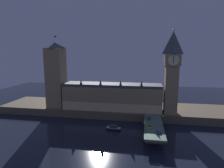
# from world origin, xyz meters

# --- Properties ---
(ground_plane) EXTENTS (400.00, 400.00, 0.00)m
(ground_plane) POSITION_xyz_m (0.00, 0.00, 0.00)
(ground_plane) COLOR black
(embankment) EXTENTS (220.00, 42.00, 6.64)m
(embankment) POSITION_xyz_m (0.00, 39.00, 3.32)
(embankment) COLOR brown
(embankment) RESTS_ON ground_plane
(parliament_hall) EXTENTS (85.00, 20.27, 26.87)m
(parliament_hall) POSITION_xyz_m (-4.88, 30.47, 17.79)
(parliament_hall) COLOR #9E845B
(parliament_hall) RESTS_ON embankment
(clock_tower) EXTENTS (12.30, 12.41, 67.22)m
(clock_tower) POSITION_xyz_m (44.27, 26.50, 42.22)
(clock_tower) COLOR #9E845B
(clock_tower) RESTS_ON embankment
(victoria_tower) EXTENTS (15.04, 15.04, 64.17)m
(victoria_tower) POSITION_xyz_m (-56.41, 28.87, 35.82)
(victoria_tower) COLOR #9E845B
(victoria_tower) RESTS_ON embankment
(bridge) EXTENTS (12.67, 46.00, 7.15)m
(bridge) POSITION_xyz_m (29.79, -5.00, 4.95)
(bridge) COLOR #476656
(bridge) RESTS_ON ground_plane
(car_northbound_lead) EXTENTS (1.99, 4.01, 1.50)m
(car_northbound_lead) POSITION_xyz_m (27.00, 6.09, 7.85)
(car_northbound_lead) COLOR #235633
(car_northbound_lead) RESTS_ON bridge
(car_northbound_trail) EXTENTS (2.12, 4.65, 1.48)m
(car_northbound_trail) POSITION_xyz_m (27.00, -10.27, 7.85)
(car_northbound_trail) COLOR yellow
(car_northbound_trail) RESTS_ON bridge
(car_southbound_lead) EXTENTS (2.01, 4.78, 1.37)m
(car_southbound_lead) POSITION_xyz_m (32.58, -17.51, 7.80)
(car_southbound_lead) COLOR navy
(car_southbound_lead) RESTS_ON bridge
(pedestrian_near_rail) EXTENTS (0.38, 0.38, 1.85)m
(pedestrian_near_rail) POSITION_xyz_m (24.21, -17.51, 8.14)
(pedestrian_near_rail) COLOR black
(pedestrian_near_rail) RESTS_ON bridge
(pedestrian_mid_walk) EXTENTS (0.38, 0.38, 1.71)m
(pedestrian_mid_walk) POSITION_xyz_m (35.36, -8.67, 8.06)
(pedestrian_mid_walk) COLOR black
(pedestrian_mid_walk) RESTS_ON bridge
(pedestrian_far_rail) EXTENTS (0.38, 0.38, 1.57)m
(pedestrian_far_rail) POSITION_xyz_m (24.21, 6.84, 7.98)
(pedestrian_far_rail) COLOR black
(pedestrian_far_rail) RESTS_ON bridge
(street_lamp_near) EXTENTS (1.34, 0.60, 7.21)m
(street_lamp_near) POSITION_xyz_m (23.81, -19.72, 11.66)
(street_lamp_near) COLOR #2D3333
(street_lamp_near) RESTS_ON bridge
(street_lamp_mid) EXTENTS (1.34, 0.60, 6.99)m
(street_lamp_mid) POSITION_xyz_m (35.76, -5.00, 11.52)
(street_lamp_mid) COLOR #2D3333
(street_lamp_mid) RESTS_ON bridge
(street_lamp_far) EXTENTS (1.34, 0.60, 6.40)m
(street_lamp_far) POSITION_xyz_m (23.81, 9.72, 11.16)
(street_lamp_far) COLOR #2D3333
(street_lamp_far) RESTS_ON bridge
(boat_upstream) EXTENTS (12.48, 5.45, 3.55)m
(boat_upstream) POSITION_xyz_m (1.54, -1.06, 1.30)
(boat_upstream) COLOR #1E2842
(boat_upstream) RESTS_ON ground_plane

